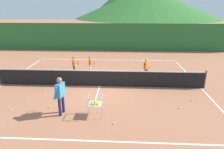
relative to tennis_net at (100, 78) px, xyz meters
The scene contains 22 objects.
ground_plane 0.50m from the tennis_net, ahead, with size 120.00×120.00×0.00m, color #A86647.
line_baseline_near 5.11m from the tennis_net, 90.00° to the right, with size 11.65×0.08×0.01m, color white.
line_baseline_far 6.09m from the tennis_net, 90.00° to the left, with size 11.65×0.08×0.01m, color white.
line_sideline_west 5.85m from the tennis_net, behind, with size 0.08×11.16×0.01m, color white.
line_sideline_east 5.85m from the tennis_net, ahead, with size 0.08×11.16×0.01m, color white.
line_service_center 0.50m from the tennis_net, ahead, with size 0.08×5.06×0.01m, color white.
tennis_net is the anchor object (origin of this frame).
instructor 3.56m from the tennis_net, 111.53° to the right, with size 0.44×0.81×1.68m.
student_0 3.02m from the tennis_net, 131.93° to the left, with size 0.47×0.56×1.21m.
student_1 2.56m from the tennis_net, 111.00° to the left, with size 0.45×0.57×1.22m.
student_2 3.24m from the tennis_net, 28.80° to the left, with size 0.44×0.50×1.30m.
ball_cart 3.34m from the tennis_net, 86.51° to the right, with size 0.58×0.58×0.90m.
tennis_ball_0 5.06m from the tennis_net, 19.83° to the right, with size 0.07×0.07×0.07m, color yellow.
tennis_ball_1 4.13m from the tennis_net, 75.83° to the right, with size 0.07×0.07×0.07m, color yellow.
tennis_ball_2 4.72m from the tennis_net, 32.71° to the right, with size 0.07×0.07×0.07m, color yellow.
tennis_ball_3 3.16m from the tennis_net, 162.96° to the right, with size 0.07×0.07×0.07m, color yellow.
tennis_ball_4 1.04m from the tennis_net, 58.36° to the right, with size 0.07×0.07×0.07m, color yellow.
tennis_ball_5 4.51m from the tennis_net, 167.65° to the right, with size 0.07×0.07×0.07m, color yellow.
tennis_ball_6 3.46m from the tennis_net, 126.63° to the right, with size 0.07×0.07×0.07m, color yellow.
tennis_ball_7 4.83m from the tennis_net, 140.12° to the right, with size 0.07×0.07×0.07m, color yellow.
windscreen_fence 10.09m from the tennis_net, 90.00° to the left, with size 25.64×0.08×2.79m, color #286B33.
hill_1 69.64m from the tennis_net, 81.93° to the left, with size 52.50×52.50×10.81m, color #2D6628.
Camera 1 is at (1.32, -10.99, 4.47)m, focal length 32.55 mm.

